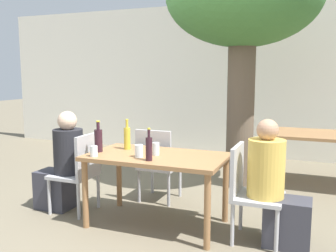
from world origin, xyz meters
name	(u,v)px	position (x,y,z in m)	size (l,w,h in m)	color
ground_plane	(157,224)	(0.00, 0.00, 0.00)	(30.00, 30.00, 0.00)	#706651
cafe_building_wall	(234,80)	(0.00, 3.56, 1.40)	(10.00, 0.08, 2.80)	white
tree_near	(243,1)	(0.50, 1.65, 2.45)	(2.01, 2.01, 3.17)	brown
dining_table_front	(157,163)	(0.00, 0.00, 0.64)	(1.37, 0.79, 0.73)	#996B42
dining_table_back	(319,139)	(1.49, 2.05, 0.64)	(1.31, 0.90, 0.73)	#996B42
patio_chair_0	(80,169)	(-0.92, 0.00, 0.49)	(0.44, 0.44, 0.88)	#B2B2B7
patio_chair_1	(249,188)	(0.92, 0.00, 0.49)	(0.44, 0.44, 0.88)	#B2B2B7
patio_chair_2	(157,161)	(-0.27, 0.63, 0.49)	(0.44, 0.44, 0.88)	#B2B2B7
person_seated_0	(62,166)	(-1.16, 0.00, 0.50)	(0.56, 0.33, 1.12)	#383842
person_seated_1	(276,190)	(1.15, 0.00, 0.50)	(0.56, 0.33, 1.13)	#383842
oil_cruet_0	(127,138)	(-0.40, 0.13, 0.85)	(0.07, 0.07, 0.32)	gold
wine_bottle_1	(98,140)	(-0.61, -0.09, 0.85)	(0.08, 0.08, 0.32)	#331923
wine_bottle_2	(149,148)	(0.04, -0.26, 0.84)	(0.06, 0.06, 0.31)	#331923
drinking_glass_0	(156,149)	(0.00, -0.02, 0.79)	(0.07, 0.07, 0.13)	silver
drinking_glass_1	(139,151)	(-0.12, -0.16, 0.79)	(0.08, 0.08, 0.12)	white
drinking_glass_2	(94,151)	(-0.54, -0.30, 0.78)	(0.07, 0.07, 0.10)	white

